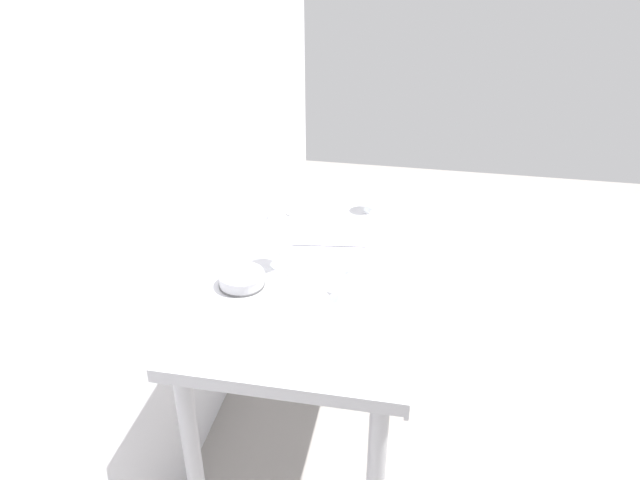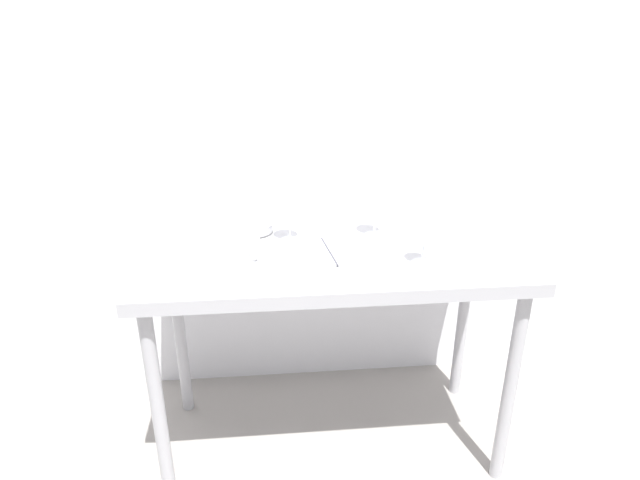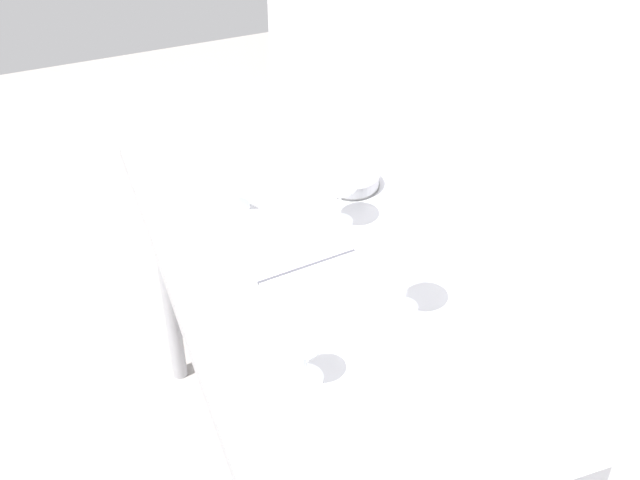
# 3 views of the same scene
# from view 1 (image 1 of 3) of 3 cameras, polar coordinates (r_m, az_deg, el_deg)

# --- Properties ---
(ground_plane) EXTENTS (6.00, 6.00, 0.00)m
(ground_plane) POSITION_cam_1_polar(r_m,az_deg,el_deg) (2.62, 0.31, -17.95)
(ground_plane) COLOR gray
(back_wall) EXTENTS (3.80, 0.04, 2.60)m
(back_wall) POSITION_cam_1_polar(r_m,az_deg,el_deg) (2.04, -13.52, 10.60)
(back_wall) COLOR silver
(back_wall) RESTS_ON ground_plane
(steel_counter) EXTENTS (1.40, 0.65, 0.90)m
(steel_counter) POSITION_cam_1_polar(r_m,az_deg,el_deg) (2.11, 0.52, -3.07)
(steel_counter) COLOR #A9A9AE
(steel_counter) RESTS_ON ground_plane
(wine_glass_far_right) EXTENTS (0.10, 0.10, 0.19)m
(wine_glass_far_right) POSITION_cam_1_polar(r_m,az_deg,el_deg) (2.18, -2.27, 5.15)
(wine_glass_far_right) COLOR white
(wine_glass_far_right) RESTS_ON steel_counter
(wine_glass_near_right) EXTENTS (0.08, 0.08, 0.15)m
(wine_glass_near_right) POSITION_cam_1_polar(r_m,az_deg,el_deg) (2.27, 5.17, 5.15)
(wine_glass_near_right) COLOR white
(wine_glass_near_right) RESTS_ON steel_counter
(wine_glass_far_left) EXTENTS (0.10, 0.10, 0.18)m
(wine_glass_far_left) POSITION_cam_1_polar(r_m,az_deg,el_deg) (1.89, -3.86, 0.94)
(wine_glass_far_left) COLOR white
(wine_glass_far_left) RESTS_ON steel_counter
(wine_glass_near_left) EXTENTS (0.08, 0.08, 0.16)m
(wine_glass_near_left) POSITION_cam_1_polar(r_m,az_deg,el_deg) (1.73, 2.13, -2.43)
(wine_glass_near_left) COLOR white
(wine_glass_near_left) RESTS_ON steel_counter
(open_notebook) EXTENTS (0.40, 0.30, 0.01)m
(open_notebook) POSITION_cam_1_polar(r_m,az_deg,el_deg) (2.04, 0.81, -0.69)
(open_notebook) COLOR white
(open_notebook) RESTS_ON steel_counter
(tasting_sheet_upper) EXTENTS (0.27, 0.28, 0.00)m
(tasting_sheet_upper) POSITION_cam_1_polar(r_m,az_deg,el_deg) (2.45, -0.34, 4.52)
(tasting_sheet_upper) COLOR white
(tasting_sheet_upper) RESTS_ON steel_counter
(tasting_sheet_lower) EXTENTS (0.28, 0.30, 0.00)m
(tasting_sheet_lower) POSITION_cam_1_polar(r_m,az_deg,el_deg) (1.73, -2.24, -6.91)
(tasting_sheet_lower) COLOR white
(tasting_sheet_lower) RESTS_ON steel_counter
(tasting_bowl) EXTENTS (0.14, 0.14, 0.04)m
(tasting_bowl) POSITION_cam_1_polar(r_m,az_deg,el_deg) (1.85, -7.38, -3.58)
(tasting_bowl) COLOR #4C4C4C
(tasting_bowl) RESTS_ON steel_counter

